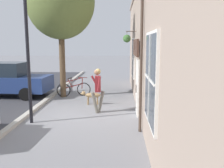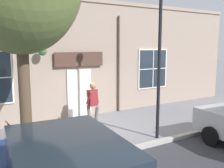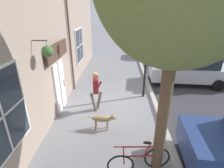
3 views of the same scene
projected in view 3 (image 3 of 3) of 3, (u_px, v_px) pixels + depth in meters
The scene contains 8 objects.
ground_plane at pixel (111, 106), 7.90m from camera, with size 90.00×90.00×0.00m, color gray.
storefront_facade at pixel (53, 49), 6.97m from camera, with size 0.95×18.00×5.13m.
pedestrian_walking at pixel (96, 88), 7.21m from camera, with size 0.56×0.55×1.74m.
dog_on_leash at pixel (103, 119), 6.26m from camera, with size 1.11×0.26×0.63m.
leaning_bicycle at pixel (139, 160), 4.61m from camera, with size 1.70×0.40×1.01m.
parked_car_mid_block at pixel (190, 69), 9.95m from camera, with size 4.41×2.16×1.75m.
parked_car_far_end at pixel (162, 47), 15.50m from camera, with size 4.41×2.16×1.75m.
street_lamp at pixel (149, 23), 7.39m from camera, with size 0.32×0.32×5.45m.
Camera 3 is at (0.33, -6.84, 4.07)m, focal length 28.00 mm.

